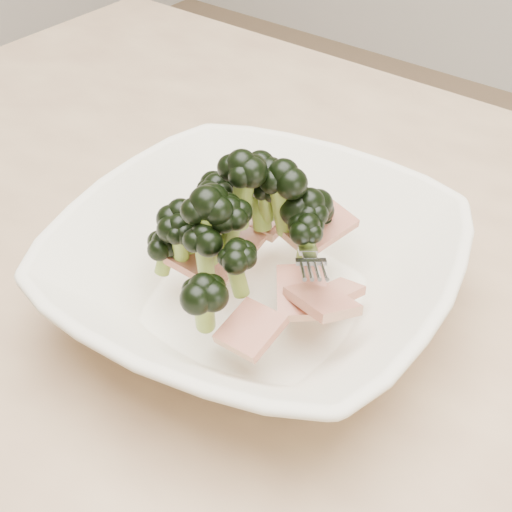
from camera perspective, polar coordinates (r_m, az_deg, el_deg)
name	(u,v)px	position (r m, az deg, el deg)	size (l,w,h in m)	color
dining_table	(297,376)	(0.64, 3.32, -9.54)	(1.20, 0.80, 0.75)	tan
broccoli_dish	(255,265)	(0.54, -0.04, -0.70)	(0.33, 0.33, 0.13)	white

